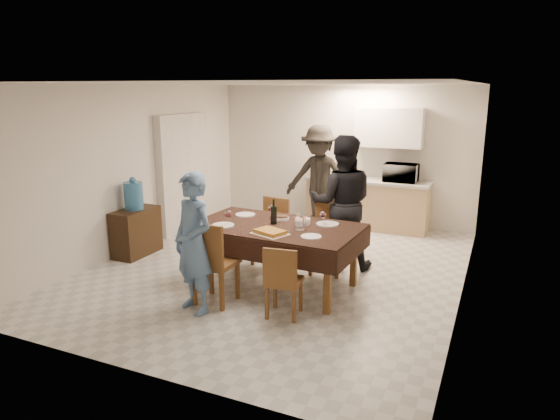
{
  "coord_description": "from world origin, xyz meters",
  "views": [
    {
      "loc": [
        2.8,
        -6.2,
        2.55
      ],
      "look_at": [
        0.16,
        -0.3,
        0.96
      ],
      "focal_mm": 32.0,
      "sensor_mm": 36.0,
      "label": 1
    }
  ],
  "objects": [
    {
      "name": "floor",
      "position": [
        0.0,
        0.0,
        0.0
      ],
      "size": [
        5.0,
        6.0,
        0.02
      ],
      "primitive_type": "cube",
      "color": "beige",
      "rests_on": "ground"
    },
    {
      "name": "kitchen_worktop",
      "position": [
        0.6,
        2.68,
        0.89
      ],
      "size": [
        2.24,
        0.64,
        0.05
      ],
      "primitive_type": "cube",
      "color": "#ADACA8",
      "rests_on": "kitchen_base_cabinet"
    },
    {
      "name": "wine_glass_b",
      "position": [
        0.79,
        -0.36,
        0.92
      ],
      "size": [
        0.08,
        0.08,
        0.19
      ],
      "primitive_type": null,
      "color": "white",
      "rests_on": "dining_table"
    },
    {
      "name": "savoury_tart",
      "position": [
        0.34,
        -0.99,
        0.86
      ],
      "size": [
        0.49,
        0.43,
        0.05
      ],
      "primitive_type": "cube",
      "rotation": [
        0.0,
        0.0,
        -0.35
      ],
      "color": "#BC8B37",
      "rests_on": "dining_table"
    },
    {
      "name": "person_kitchen",
      "position": [
        -0.2,
        2.23,
        0.95
      ],
      "size": [
        1.23,
        0.71,
        1.9
      ],
      "primitive_type": "imported",
      "color": "black",
      "rests_on": "floor"
    },
    {
      "name": "wall_front",
      "position": [
        0.0,
        -3.0,
        1.3
      ],
      "size": [
        5.0,
        0.02,
        2.6
      ],
      "primitive_type": "cube",
      "color": "beige",
      "rests_on": "floor"
    },
    {
      "name": "mushroom_dish",
      "position": [
        0.19,
        -0.33,
        0.85
      ],
      "size": [
        0.21,
        0.21,
        0.04
      ],
      "primitive_type": "cylinder",
      "color": "white",
      "rests_on": "dining_table"
    },
    {
      "name": "wine_glass_a",
      "position": [
        -0.31,
        -0.86,
        0.93
      ],
      "size": [
        0.09,
        0.09,
        0.2
      ],
      "primitive_type": null,
      "color": "white",
      "rests_on": "dining_table"
    },
    {
      "name": "plate_near_left",
      "position": [
        -0.36,
        -0.91,
        0.84
      ],
      "size": [
        0.28,
        0.28,
        0.02
      ],
      "primitive_type": "cylinder",
      "color": "white",
      "rests_on": "dining_table"
    },
    {
      "name": "stub_partition",
      "position": [
        -2.42,
        1.2,
        1.05
      ],
      "size": [
        0.15,
        1.4,
        2.1
      ],
      "primitive_type": "cube",
      "color": "silver",
      "rests_on": "floor"
    },
    {
      "name": "wall_right",
      "position": [
        2.5,
        0.0,
        1.3
      ],
      "size": [
        0.02,
        6.0,
        2.6
      ],
      "primitive_type": "cube",
      "color": "beige",
      "rests_on": "floor"
    },
    {
      "name": "wine_bottle",
      "position": [
        0.19,
        -0.56,
        1.0
      ],
      "size": [
        0.08,
        0.08,
        0.33
      ],
      "primitive_type": null,
      "color": "black",
      "rests_on": "dining_table"
    },
    {
      "name": "dining_table",
      "position": [
        0.24,
        -0.61,
        0.79
      ],
      "size": [
        2.18,
        1.33,
        0.83
      ],
      "rotation": [
        0.0,
        0.0,
        -0.04
      ],
      "color": "black",
      "rests_on": "floor"
    },
    {
      "name": "chair_near_left",
      "position": [
        -0.21,
        -1.46,
        0.63
      ],
      "size": [
        0.47,
        0.47,
        0.56
      ],
      "rotation": [
        0.0,
        0.0,
        -0.01
      ],
      "color": "brown",
      "rests_on": "floor"
    },
    {
      "name": "console",
      "position": [
        -2.28,
        -0.33,
        0.36
      ],
      "size": [
        0.39,
        0.79,
        0.73
      ],
      "primitive_type": "cube",
      "color": "black",
      "rests_on": "floor"
    },
    {
      "name": "person_far",
      "position": [
        0.79,
        0.44,
        0.96
      ],
      "size": [
        1.11,
        0.98,
        1.92
      ],
      "primitive_type": "imported",
      "rotation": [
        0.0,
        0.0,
        3.47
      ],
      "color": "black",
      "rests_on": "floor"
    },
    {
      "name": "wall_left",
      "position": [
        -2.5,
        0.0,
        1.3
      ],
      "size": [
        0.02,
        6.0,
        2.6
      ],
      "primitive_type": "cube",
      "color": "beige",
      "rests_on": "floor"
    },
    {
      "name": "plate_near_right",
      "position": [
        0.84,
        -0.91,
        0.84
      ],
      "size": [
        0.25,
        0.25,
        0.01
      ],
      "primitive_type": "cylinder",
      "color": "white",
      "rests_on": "dining_table"
    },
    {
      "name": "plate_far_right",
      "position": [
        0.84,
        -0.31,
        0.84
      ],
      "size": [
        0.29,
        0.29,
        0.02
      ],
      "primitive_type": "cylinder",
      "color": "white",
      "rests_on": "dining_table"
    },
    {
      "name": "chair_far_left",
      "position": [
        -0.21,
        0.05,
        0.59
      ],
      "size": [
        0.49,
        0.49,
        0.52
      ],
      "rotation": [
        0.0,
        0.0,
        3.02
      ],
      "color": "brown",
      "rests_on": "floor"
    },
    {
      "name": "chair_near_right",
      "position": [
        0.69,
        -1.44,
        0.52
      ],
      "size": [
        0.44,
        0.44,
        0.46
      ],
      "rotation": [
        0.0,
        0.0,
        0.14
      ],
      "color": "brown",
      "rests_on": "floor"
    },
    {
      "name": "microwave",
      "position": [
        1.19,
        2.68,
        1.07
      ],
      "size": [
        0.58,
        0.39,
        0.32
      ],
      "primitive_type": "imported",
      "rotation": [
        0.0,
        0.0,
        3.14
      ],
      "color": "white",
      "rests_on": "kitchen_worktop"
    },
    {
      "name": "plate_far_left",
      "position": [
        -0.36,
        -0.31,
        0.84
      ],
      "size": [
        0.27,
        0.27,
        0.02
      ],
      "primitive_type": "cylinder",
      "color": "white",
      "rests_on": "dining_table"
    },
    {
      "name": "salad_bowl",
      "position": [
        0.54,
        -0.43,
        0.87
      ],
      "size": [
        0.2,
        0.2,
        0.08
      ],
      "primitive_type": "cylinder",
      "color": "white",
      "rests_on": "dining_table"
    },
    {
      "name": "kitchen_base_cabinet",
      "position": [
        0.6,
        2.68,
        0.43
      ],
      "size": [
        2.2,
        0.6,
        0.86
      ],
      "primitive_type": "cube",
      "color": "tan",
      "rests_on": "floor"
    },
    {
      "name": "chair_far_right",
      "position": [
        0.69,
        0.04,
        0.62
      ],
      "size": [
        0.51,
        0.51,
        0.55
      ],
      "rotation": [
        0.0,
        0.0,
        3.24
      ],
      "color": "brown",
      "rests_on": "floor"
    },
    {
      "name": "wine_glass_c",
      "position": [
        0.04,
        -0.31,
        0.93
      ],
      "size": [
        0.09,
        0.09,
        0.19
      ],
      "primitive_type": null,
      "color": "white",
      "rests_on": "dining_table"
    },
    {
      "name": "upper_cabinet",
      "position": [
        0.9,
        2.82,
        1.85
      ],
      "size": [
        1.2,
        0.34,
        0.7
      ],
      "primitive_type": "cube",
      "color": "white",
      "rests_on": "wall_back"
    },
    {
      "name": "wall_back",
      "position": [
        0.0,
        3.0,
        1.3
      ],
      "size": [
        5.0,
        0.02,
        2.6
      ],
      "primitive_type": "cube",
      "color": "beige",
      "rests_on": "floor"
    },
    {
      "name": "ceiling",
      "position": [
        0.0,
        0.0,
        2.6
      ],
      "size": [
        5.0,
        6.0,
        0.02
      ],
      "primitive_type": "cube",
      "color": "white",
      "rests_on": "wall_back"
    },
    {
      "name": "water_jug",
      "position": [
        -2.28,
        -0.33,
        0.94
      ],
      "size": [
        0.28,
        0.28,
        0.42
      ],
      "primitive_type": "cylinder",
      "color": "teal",
      "rests_on": "console"
    },
    {
      "name": "person_near",
      "position": [
        -0.31,
        -1.66,
        0.82
      ],
      "size": [
        0.7,
        0.59,
        1.64
      ],
      "primitive_type": "imported",
      "rotation": [
        0.0,
        0.0,
        -0.38
      ],
      "color": "#5275A1",
      "rests_on": "floor"
    },
    {
      "name": "water_pitcher",
      "position": [
        0.59,
        -0.66,
        0.93
      ],
      "size": [
        0.12,
        0.12,
        0.19
      ],
      "primitive_type": "cylinder",
      "color": "white",
      "rests_on": "dining_table"
    }
  ]
}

